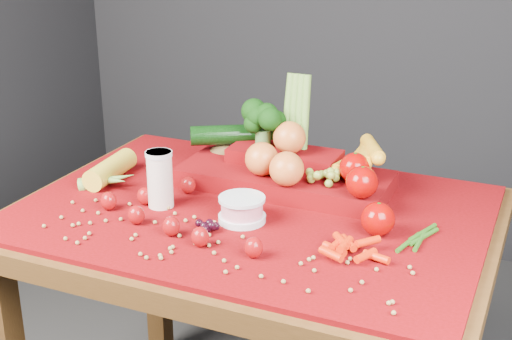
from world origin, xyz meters
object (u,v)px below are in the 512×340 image
at_px(table, 253,249).
at_px(milk_glass, 160,177).
at_px(produce_mound, 292,165).
at_px(yogurt_bowl, 242,208).

relative_size(table, milk_glass, 8.18).
bearing_deg(milk_glass, table, 20.07).
relative_size(milk_glass, produce_mound, 0.22).
bearing_deg(table, milk_glass, -159.93).
bearing_deg(table, produce_mound, 75.99).
bearing_deg(yogurt_bowl, produce_mound, 82.09).
bearing_deg(milk_glass, produce_mound, 43.60).
distance_m(table, milk_glass, 0.28).
height_order(milk_glass, yogurt_bowl, milk_glass).
xyz_separation_m(milk_glass, yogurt_bowl, (0.21, 0.00, -0.04)).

